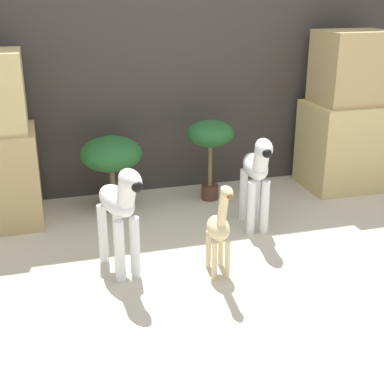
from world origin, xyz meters
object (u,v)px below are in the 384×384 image
at_px(zebra_left, 120,208).
at_px(giraffe_figurine, 219,227).
at_px(zebra_right, 257,172).
at_px(potted_palm_back, 210,138).
at_px(potted_palm_front, 111,157).

distance_m(zebra_left, giraffe_figurine, 0.56).
bearing_deg(giraffe_figurine, zebra_right, 50.50).
bearing_deg(zebra_right, giraffe_figurine, -129.50).
bearing_deg(zebra_left, potted_palm_back, 49.01).
distance_m(potted_palm_front, potted_palm_back, 0.75).
height_order(zebra_left, potted_palm_back, zebra_left).
distance_m(zebra_right, potted_palm_front, 1.05).
bearing_deg(giraffe_figurine, potted_palm_front, 111.06).
distance_m(zebra_left, potted_palm_back, 1.27).
bearing_deg(zebra_left, giraffe_figurine, -18.37).
bearing_deg(potted_palm_front, zebra_right, -34.37).
relative_size(giraffe_figurine, potted_palm_back, 0.95).
xyz_separation_m(zebra_left, giraffe_figurine, (0.52, -0.17, -0.11)).
bearing_deg(zebra_right, potted_palm_back, 101.83).
bearing_deg(potted_palm_front, zebra_left, -95.22).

